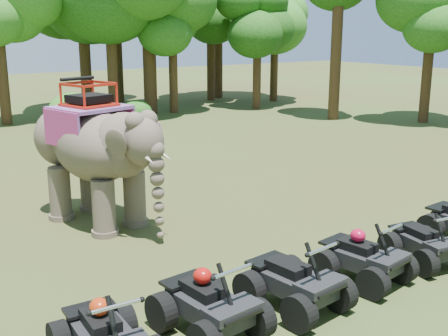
{
  "coord_description": "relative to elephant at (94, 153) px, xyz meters",
  "views": [
    {
      "loc": [
        -6.57,
        -8.67,
        4.87
      ],
      "look_at": [
        0.0,
        1.2,
        1.9
      ],
      "focal_mm": 45.0,
      "sensor_mm": 36.0,
      "label": 1
    }
  ],
  "objects": [
    {
      "name": "ground",
      "position": [
        1.67,
        -4.57,
        -1.83
      ],
      "size": [
        110.0,
        110.0,
        0.0
      ],
      "primitive_type": "plane",
      "color": "#47381E",
      "rests_on": "ground"
    },
    {
      "name": "tree_27",
      "position": [
        19.2,
        16.84,
        1.82
      ],
      "size": [
        5.12,
        5.12,
        7.31
      ],
      "primitive_type": null,
      "color": "#195114",
      "rests_on": "ground"
    },
    {
      "name": "tree_5",
      "position": [
        20.23,
        5.44,
        1.92
      ],
      "size": [
        5.25,
        5.25,
        7.5
      ],
      "primitive_type": null,
      "color": "#195114",
      "rests_on": "ground"
    },
    {
      "name": "tree_0",
      "position": [
        1.67,
        16.93,
        2.16
      ],
      "size": [
        5.59,
        5.59,
        7.98
      ],
      "primitive_type": null,
      "color": "#195114",
      "rests_on": "ground"
    },
    {
      "name": "tree_32",
      "position": [
        9.54,
        16.26,
        3.53
      ],
      "size": [
        7.5,
        7.5,
        10.72
      ],
      "primitive_type": null,
      "color": "#195114",
      "rests_on": "ground"
    },
    {
      "name": "tree_3",
      "position": [
        16.0,
        14.51,
        1.58
      ],
      "size": [
        4.77,
        4.77,
        6.81
      ],
      "primitive_type": null,
      "color": "#195114",
      "rests_on": "ground"
    },
    {
      "name": "atv_1",
      "position": [
        -0.52,
        -6.21,
        -1.15
      ],
      "size": [
        1.52,
        1.96,
        1.35
      ],
      "primitive_type": null,
      "rotation": [
        0.0,
        0.0,
        0.11
      ],
      "color": "black",
      "rests_on": "ground"
    },
    {
      "name": "atv_2",
      "position": [
        1.2,
        -6.32,
        -1.15
      ],
      "size": [
        1.56,
        1.98,
        1.35
      ],
      "primitive_type": null,
      "rotation": [
        0.0,
        0.0,
        0.13
      ],
      "color": "black",
      "rests_on": "ground"
    },
    {
      "name": "tree_4",
      "position": [
        16.97,
        8.82,
        2.88
      ],
      "size": [
        6.59,
        6.59,
        9.42
      ],
      "primitive_type": null,
      "color": "#195114",
      "rests_on": "ground"
    },
    {
      "name": "atv_0",
      "position": [
        -2.3,
        -6.2,
        -1.18
      ],
      "size": [
        1.35,
        1.81,
        1.3
      ],
      "primitive_type": null,
      "rotation": [
        0.0,
        0.0,
        -0.04
      ],
      "color": "black",
      "rests_on": "ground"
    },
    {
      "name": "atv_3",
      "position": [
        3.04,
        -6.23,
        -1.19
      ],
      "size": [
        1.53,
        1.92,
        1.29
      ],
      "primitive_type": null,
      "rotation": [
        0.0,
        0.0,
        0.16
      ],
      "color": "black",
      "rests_on": "ground"
    },
    {
      "name": "tree_34",
      "position": [
        10.28,
        22.27,
        2.65
      ],
      "size": [
        6.27,
        6.27,
        8.96
      ],
      "primitive_type": null,
      "color": "#195114",
      "rests_on": "ground"
    },
    {
      "name": "tree_30",
      "position": [
        9.78,
        16.35,
        2.22
      ],
      "size": [
        5.67,
        5.67,
        8.1
      ],
      "primitive_type": null,
      "color": "#195114",
      "rests_on": "ground"
    },
    {
      "name": "tree_28",
      "position": [
        7.34,
        16.26,
        2.88
      ],
      "size": [
        6.59,
        6.59,
        9.42
      ],
      "primitive_type": null,
      "color": "#195114",
      "rests_on": "ground"
    },
    {
      "name": "tree_35",
      "position": [
        15.83,
        19.54,
        1.69
      ],
      "size": [
        4.93,
        4.93,
        7.05
      ],
      "primitive_type": null,
      "color": "#195114",
      "rests_on": "ground"
    },
    {
      "name": "tree_36",
      "position": [
        17.01,
        20.37,
        2.86
      ],
      "size": [
        6.57,
        6.57,
        9.38
      ],
      "primitive_type": null,
      "color": "#195114",
      "rests_on": "ground"
    },
    {
      "name": "tree_1",
      "position": [
        6.67,
        18.54,
        2.87
      ],
      "size": [
        6.57,
        6.57,
        9.39
      ],
      "primitive_type": null,
      "color": "#195114",
      "rests_on": "ground"
    },
    {
      "name": "elephant",
      "position": [
        0.0,
        0.0,
        0.0
      ],
      "size": [
        3.03,
        4.71,
        3.66
      ],
      "primitive_type": null,
      "rotation": [
        0.0,
        0.0,
        0.27
      ],
      "color": "#51453A",
      "rests_on": "ground"
    },
    {
      "name": "atv_4",
      "position": [
        4.8,
        -6.35,
        -1.23
      ],
      "size": [
        1.41,
        1.78,
        1.2
      ],
      "primitive_type": null,
      "rotation": [
        0.0,
        0.0,
        -0.15
      ],
      "color": "black",
      "rests_on": "ground"
    },
    {
      "name": "tree_29",
      "position": [
        6.6,
        18.48,
        3.16
      ],
      "size": [
        6.99,
        6.99,
        9.98
      ],
      "primitive_type": null,
      "color": "#195114",
      "rests_on": "ground"
    },
    {
      "name": "tree_2",
      "position": [
        10.92,
        15.86,
        1.58
      ],
      "size": [
        4.78,
        4.78,
        6.82
      ],
      "primitive_type": null,
      "color": "#195114",
      "rests_on": "ground"
    }
  ]
}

